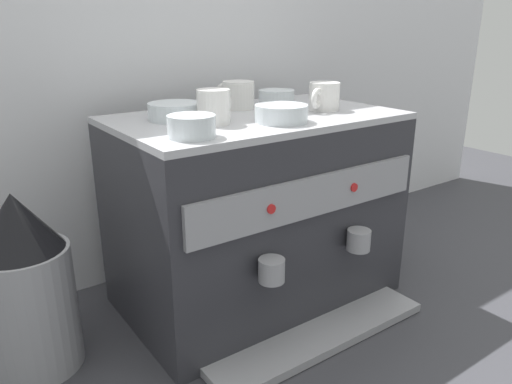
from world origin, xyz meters
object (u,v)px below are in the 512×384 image
Objects in this scene: ceramic_bowl_1 at (276,97)px; ceramic_cup_1 at (237,95)px; ceramic_bowl_3 at (192,127)px; coffee_grinder at (26,287)px; espresso_machine at (257,211)px; ceramic_cup_0 at (324,96)px; ceramic_bowl_0 at (175,112)px; ceramic_cup_2 at (214,106)px; ceramic_bowl_2 at (281,114)px; milk_pitcher at (378,231)px.

ceramic_cup_1 is at bearing -176.56° from ceramic_bowl_1.
ceramic_bowl_3 is 0.47m from coffee_grinder.
espresso_machine is at bearing -4.08° from coffee_grinder.
ceramic_bowl_3 is (-0.25, -0.13, 0.27)m from espresso_machine.
ceramic_cup_0 is at bearing -41.91° from ceramic_cup_1.
ceramic_cup_1 reaches higher than ceramic_bowl_0.
ceramic_cup_0 is at bearing -13.94° from espresso_machine.
ceramic_cup_2 is 0.14m from ceramic_bowl_3.
ceramic_cup_2 is at bearing -10.25° from coffee_grinder.
coffee_grinder is at bearing 151.35° from ceramic_bowl_3.
ceramic_bowl_0 is at bearing 72.42° from ceramic_bowl_3.
ceramic_bowl_3 is at bearing -28.65° from coffee_grinder.
ceramic_bowl_0 is (-0.36, 0.10, -0.02)m from ceramic_cup_0.
ceramic_bowl_0 and ceramic_bowl_2 have the same top height.
ceramic_cup_2 is 0.32m from ceramic_bowl_1.
ceramic_cup_1 is 0.20m from ceramic_bowl_0.
milk_pitcher is (0.36, -0.09, -0.45)m from ceramic_bowl_1.
ceramic_cup_0 is at bearing 11.46° from ceramic_bowl_3.
ceramic_bowl_3 is 0.82× the size of milk_pitcher.
espresso_machine is 0.32m from ceramic_cup_2.
ceramic_cup_0 is 0.89× the size of ceramic_bowl_0.
coffee_grinder is (-0.31, 0.17, -0.32)m from ceramic_bowl_3.
ceramic_bowl_2 is (-0.01, -0.11, 0.26)m from espresso_machine.
coffee_grinder is at bearing -176.96° from ceramic_bowl_0.
ceramic_cup_2 is 0.27× the size of coffee_grinder.
espresso_machine is 5.79× the size of ceramic_cup_1.
coffee_grinder is 1.06m from milk_pitcher.
ceramic_bowl_3 is (-0.39, -0.24, 0.00)m from ceramic_bowl_1.
ceramic_bowl_2 is (-0.18, -0.06, -0.02)m from ceramic_cup_0.
ceramic_cup_0 is at bearing 18.81° from ceramic_bowl_2.
espresso_machine is 0.33m from ceramic_bowl_0.
ceramic_bowl_3 reaches higher than milk_pitcher.
espresso_machine is at bearing 166.06° from ceramic_cup_0.
ceramic_cup_1 is at bearing 84.09° from ceramic_bowl_2.
milk_pitcher is at bearing -1.26° from coffee_grinder.
ceramic_cup_0 is 0.28× the size of coffee_grinder.
espresso_machine is 0.53m from milk_pitcher.
ceramic_bowl_3 is (-0.42, -0.08, -0.01)m from ceramic_cup_0.
ceramic_cup_2 is at bearing -137.42° from ceramic_cup_1.
ceramic_bowl_1 reaches higher than milk_pitcher.
ceramic_cup_0 is at bearing -1.43° from ceramic_cup_2.
ceramic_cup_0 is 0.31m from ceramic_cup_2.
ceramic_cup_1 is 0.95× the size of ceramic_bowl_0.
espresso_machine is 0.30m from ceramic_cup_1.
ceramic_bowl_1 is at bearing 37.48° from espresso_machine.
ceramic_bowl_1 is 1.05× the size of ceramic_bowl_3.
ceramic_bowl_0 reaches higher than ceramic_bowl_1.
espresso_machine is 0.38m from ceramic_bowl_3.
milk_pitcher is at bearing 4.61° from ceramic_cup_2.
ceramic_cup_2 reaches higher than ceramic_bowl_0.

